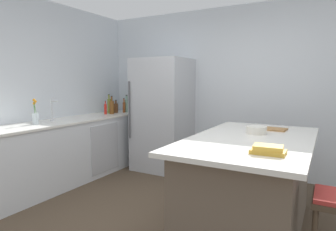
{
  "coord_description": "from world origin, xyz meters",
  "views": [
    {
      "loc": [
        1.19,
        -2.26,
        1.44
      ],
      "look_at": [
        -0.66,
        1.05,
        1.0
      ],
      "focal_mm": 30.89,
      "sensor_mm": 36.0,
      "label": 1
    }
  ],
  "objects_px": {
    "gin_bottle": "(127,105)",
    "whiskey_bottle": "(112,107)",
    "olive_oil_bottle": "(109,105)",
    "vinegar_bottle": "(124,107)",
    "refrigerator": "(163,115)",
    "flower_vase": "(35,116)",
    "soda_bottle": "(129,103)",
    "cookbook_stack": "(268,150)",
    "kitchen_island": "(250,183)",
    "syrup_bottle": "(116,108)",
    "mixing_bowl": "(256,130)",
    "hot_sauce_bottle": "(105,109)",
    "sink_faucet": "(53,110)",
    "cutting_board": "(272,129)"
  },
  "relations": [
    {
      "from": "flower_vase",
      "to": "cutting_board",
      "type": "relative_size",
      "value": 1.03
    },
    {
      "from": "gin_bottle",
      "to": "whiskey_bottle",
      "type": "height_order",
      "value": "gin_bottle"
    },
    {
      "from": "sink_faucet",
      "to": "kitchen_island",
      "type": "bearing_deg",
      "value": 1.74
    },
    {
      "from": "cookbook_stack",
      "to": "whiskey_bottle",
      "type": "bearing_deg",
      "value": 150.6
    },
    {
      "from": "syrup_bottle",
      "to": "cookbook_stack",
      "type": "bearing_deg",
      "value": -31.72
    },
    {
      "from": "refrigerator",
      "to": "syrup_bottle",
      "type": "xyz_separation_m",
      "value": [
        -0.89,
        -0.1,
        0.08
      ]
    },
    {
      "from": "refrigerator",
      "to": "flower_vase",
      "type": "distance_m",
      "value": 1.93
    },
    {
      "from": "cookbook_stack",
      "to": "refrigerator",
      "type": "bearing_deg",
      "value": 136.7
    },
    {
      "from": "soda_bottle",
      "to": "syrup_bottle",
      "type": "relative_size",
      "value": 1.77
    },
    {
      "from": "flower_vase",
      "to": "mixing_bowl",
      "type": "bearing_deg",
      "value": 13.45
    },
    {
      "from": "soda_bottle",
      "to": "cutting_board",
      "type": "height_order",
      "value": "soda_bottle"
    },
    {
      "from": "refrigerator",
      "to": "vinegar_bottle",
      "type": "xyz_separation_m",
      "value": [
        -0.79,
        -0.0,
        0.1
      ]
    },
    {
      "from": "hot_sauce_bottle",
      "to": "cookbook_stack",
      "type": "height_order",
      "value": "hot_sauce_bottle"
    },
    {
      "from": "mixing_bowl",
      "to": "cutting_board",
      "type": "xyz_separation_m",
      "value": [
        0.1,
        0.33,
        -0.03
      ]
    },
    {
      "from": "sink_faucet",
      "to": "olive_oil_bottle",
      "type": "xyz_separation_m",
      "value": [
        -0.02,
        1.2,
        -0.02
      ]
    },
    {
      "from": "olive_oil_bottle",
      "to": "vinegar_bottle",
      "type": "bearing_deg",
      "value": 50.55
    },
    {
      "from": "olive_oil_bottle",
      "to": "cutting_board",
      "type": "relative_size",
      "value": 1.03
    },
    {
      "from": "vinegar_bottle",
      "to": "syrup_bottle",
      "type": "distance_m",
      "value": 0.14
    },
    {
      "from": "refrigerator",
      "to": "syrup_bottle",
      "type": "relative_size",
      "value": 8.09
    },
    {
      "from": "olive_oil_bottle",
      "to": "hot_sauce_bottle",
      "type": "height_order",
      "value": "olive_oil_bottle"
    },
    {
      "from": "cookbook_stack",
      "to": "syrup_bottle",
      "type": "bearing_deg",
      "value": 148.28
    },
    {
      "from": "soda_bottle",
      "to": "gin_bottle",
      "type": "distance_m",
      "value": 0.11
    },
    {
      "from": "kitchen_island",
      "to": "cutting_board",
      "type": "distance_m",
      "value": 0.74
    },
    {
      "from": "refrigerator",
      "to": "whiskey_bottle",
      "type": "height_order",
      "value": "refrigerator"
    },
    {
      "from": "refrigerator",
      "to": "hot_sauce_bottle",
      "type": "xyz_separation_m",
      "value": [
        -0.88,
        -0.39,
        0.09
      ]
    },
    {
      "from": "refrigerator",
      "to": "olive_oil_bottle",
      "type": "xyz_separation_m",
      "value": [
        -0.96,
        -0.21,
        0.13
      ]
    },
    {
      "from": "whiskey_bottle",
      "to": "mixing_bowl",
      "type": "distance_m",
      "value": 2.68
    },
    {
      "from": "olive_oil_bottle",
      "to": "mixing_bowl",
      "type": "xyz_separation_m",
      "value": [
        2.7,
        -0.87,
        -0.08
      ]
    },
    {
      "from": "vinegar_bottle",
      "to": "kitchen_island",
      "type": "bearing_deg",
      "value": -27.4
    },
    {
      "from": "flower_vase",
      "to": "cutting_board",
      "type": "distance_m",
      "value": 2.9
    },
    {
      "from": "refrigerator",
      "to": "cookbook_stack",
      "type": "distance_m",
      "value": 2.76
    },
    {
      "from": "kitchen_island",
      "to": "flower_vase",
      "type": "relative_size",
      "value": 5.88
    },
    {
      "from": "sink_faucet",
      "to": "hot_sauce_bottle",
      "type": "relative_size",
      "value": 1.32
    },
    {
      "from": "gin_bottle",
      "to": "mixing_bowl",
      "type": "xyz_separation_m",
      "value": [
        2.54,
        -1.15,
        -0.07
      ]
    },
    {
      "from": "vinegar_bottle",
      "to": "whiskey_bottle",
      "type": "distance_m",
      "value": 0.3
    },
    {
      "from": "kitchen_island",
      "to": "sink_faucet",
      "type": "distance_m",
      "value": 2.76
    },
    {
      "from": "cookbook_stack",
      "to": "sink_faucet",
      "type": "bearing_deg",
      "value": 170.56
    },
    {
      "from": "kitchen_island",
      "to": "sink_faucet",
      "type": "bearing_deg",
      "value": -178.26
    },
    {
      "from": "soda_bottle",
      "to": "cookbook_stack",
      "type": "xyz_separation_m",
      "value": [
        2.82,
        -2.07,
        -0.11
      ]
    },
    {
      "from": "gin_bottle",
      "to": "mixing_bowl",
      "type": "relative_size",
      "value": 1.49
    },
    {
      "from": "hot_sauce_bottle",
      "to": "cutting_board",
      "type": "bearing_deg",
      "value": -7.39
    },
    {
      "from": "flower_vase",
      "to": "soda_bottle",
      "type": "xyz_separation_m",
      "value": [
        0.09,
        1.88,
        0.05
      ]
    },
    {
      "from": "refrigerator",
      "to": "soda_bottle",
      "type": "xyz_separation_m",
      "value": [
        -0.81,
        0.17,
        0.15
      ]
    },
    {
      "from": "syrup_bottle",
      "to": "hot_sauce_bottle",
      "type": "bearing_deg",
      "value": -87.17
    },
    {
      "from": "olive_oil_bottle",
      "to": "refrigerator",
      "type": "bearing_deg",
      "value": 12.12
    },
    {
      "from": "vinegar_bottle",
      "to": "syrup_bottle",
      "type": "relative_size",
      "value": 1.14
    },
    {
      "from": "refrigerator",
      "to": "cutting_board",
      "type": "height_order",
      "value": "refrigerator"
    },
    {
      "from": "whiskey_bottle",
      "to": "syrup_bottle",
      "type": "bearing_deg",
      "value": 110.33
    },
    {
      "from": "kitchen_island",
      "to": "syrup_bottle",
      "type": "distance_m",
      "value": 2.97
    },
    {
      "from": "kitchen_island",
      "to": "olive_oil_bottle",
      "type": "relative_size",
      "value": 5.88
    }
  ]
}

